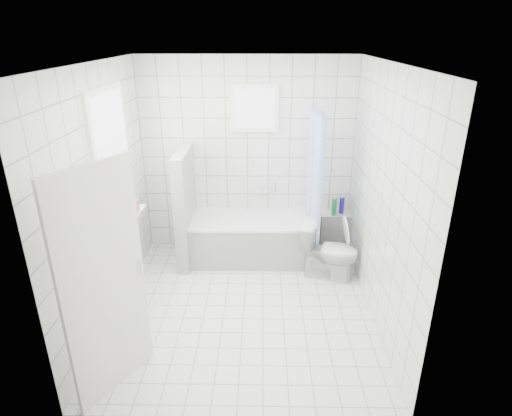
{
  "coord_description": "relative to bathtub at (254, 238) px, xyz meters",
  "views": [
    {
      "loc": [
        0.2,
        -4.0,
        2.87
      ],
      "look_at": [
        0.13,
        0.35,
        1.05
      ],
      "focal_mm": 30.0,
      "sensor_mm": 36.0,
      "label": 1
    }
  ],
  "objects": [
    {
      "name": "ground",
      "position": [
        -0.09,
        -1.12,
        -0.29
      ],
      "size": [
        3.0,
        3.0,
        0.0
      ],
      "primitive_type": "plane",
      "color": "white",
      "rests_on": "ground"
    },
    {
      "name": "ceiling",
      "position": [
        -0.09,
        -1.12,
        2.31
      ],
      "size": [
        3.0,
        3.0,
        0.0
      ],
      "primitive_type": "plane",
      "rotation": [
        3.14,
        0.0,
        0.0
      ],
      "color": "white",
      "rests_on": "ground"
    },
    {
      "name": "wall_back",
      "position": [
        -0.09,
        0.38,
        1.01
      ],
      "size": [
        2.8,
        0.02,
        2.6
      ],
      "primitive_type": "cube",
      "color": "white",
      "rests_on": "ground"
    },
    {
      "name": "wall_front",
      "position": [
        -0.09,
        -2.62,
        1.01
      ],
      "size": [
        2.8,
        0.02,
        2.6
      ],
      "primitive_type": "cube",
      "color": "white",
      "rests_on": "ground"
    },
    {
      "name": "wall_left",
      "position": [
        -1.49,
        -1.12,
        1.01
      ],
      "size": [
        0.02,
        3.0,
        2.6
      ],
      "primitive_type": "cube",
      "color": "white",
      "rests_on": "ground"
    },
    {
      "name": "wall_right",
      "position": [
        1.31,
        -1.12,
        1.01
      ],
      "size": [
        0.02,
        3.0,
        2.6
      ],
      "primitive_type": "cube",
      "color": "white",
      "rests_on": "ground"
    },
    {
      "name": "window_left",
      "position": [
        -1.44,
        -0.82,
        1.31
      ],
      "size": [
        0.01,
        0.9,
        1.4
      ],
      "primitive_type": "cube",
      "color": "white",
      "rests_on": "wall_left"
    },
    {
      "name": "window_back",
      "position": [
        0.01,
        0.33,
        1.66
      ],
      "size": [
        0.5,
        0.01,
        0.5
      ],
      "primitive_type": "cube",
      "color": "white",
      "rests_on": "wall_back"
    },
    {
      "name": "window_sill",
      "position": [
        -1.4,
        -0.82,
        0.57
      ],
      "size": [
        0.18,
        1.02,
        0.08
      ],
      "primitive_type": "cube",
      "color": "white",
      "rests_on": "wall_left"
    },
    {
      "name": "door",
      "position": [
        -1.14,
        -2.26,
        0.71
      ],
      "size": [
        0.44,
        0.71,
        2.0
      ],
      "primitive_type": "cube",
      "rotation": [
        0.0,
        0.0,
        -0.52
      ],
      "color": "silver",
      "rests_on": "ground"
    },
    {
      "name": "bathtub",
      "position": [
        0.0,
        0.0,
        0.0
      ],
      "size": [
        1.63,
        0.77,
        0.58
      ],
      "color": "white",
      "rests_on": "ground"
    },
    {
      "name": "partition_wall",
      "position": [
        -0.88,
        -0.05,
        0.46
      ],
      "size": [
        0.15,
        0.85,
        1.5
      ],
      "primitive_type": "cube",
      "color": "white",
      "rests_on": "ground"
    },
    {
      "name": "tiled_ledge",
      "position": [
        1.11,
        0.25,
        -0.02
      ],
      "size": [
        0.4,
        0.24,
        0.55
      ],
      "primitive_type": "cube",
      "color": "white",
      "rests_on": "ground"
    },
    {
      "name": "toilet",
      "position": [
        0.94,
        -0.47,
        0.06
      ],
      "size": [
        0.78,
        0.59,
        0.71
      ],
      "primitive_type": "imported",
      "rotation": [
        0.0,
        0.0,
        1.26
      ],
      "color": "white",
      "rests_on": "ground"
    },
    {
      "name": "curtain_rod",
      "position": [
        0.76,
        -0.02,
        1.71
      ],
      "size": [
        0.02,
        0.8,
        0.02
      ],
      "primitive_type": "cylinder",
      "rotation": [
        1.57,
        0.0,
        0.0
      ],
      "color": "silver",
      "rests_on": "wall_back"
    },
    {
      "name": "shower_curtain",
      "position": [
        0.76,
        -0.16,
        0.81
      ],
      "size": [
        0.14,
        0.48,
        1.78
      ],
      "primitive_type": null,
      "color": "#496FD8",
      "rests_on": "curtain_rod"
    },
    {
      "name": "tub_faucet",
      "position": [
        0.1,
        0.33,
        0.56
      ],
      "size": [
        0.18,
        0.06,
        0.06
      ],
      "primitive_type": "cube",
      "color": "silver",
      "rests_on": "wall_back"
    },
    {
      "name": "sill_bottles",
      "position": [
        -1.39,
        -0.86,
        0.75
      ],
      "size": [
        0.17,
        0.74,
        0.33
      ],
      "color": "white",
      "rests_on": "window_sill"
    },
    {
      "name": "ledge_bottles",
      "position": [
        1.12,
        0.24,
        0.37
      ],
      "size": [
        0.18,
        0.14,
        0.24
      ],
      "color": "#158242",
      "rests_on": "tiled_ledge"
    }
  ]
}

